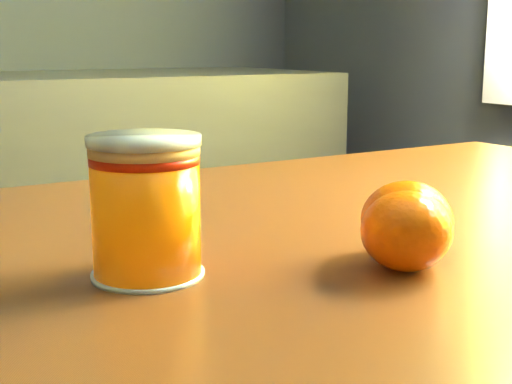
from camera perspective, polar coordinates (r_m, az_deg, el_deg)
table at (r=0.63m, az=8.93°, el=-13.03°), size 1.11×0.79×0.82m
juice_glass at (r=0.49m, az=-8.79°, el=-1.26°), size 0.08×0.08×0.10m
orange_front at (r=0.51m, az=11.93°, el=-3.07°), size 0.08×0.08×0.06m
orange_back at (r=0.54m, az=11.95°, el=-2.28°), size 0.08×0.08×0.06m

